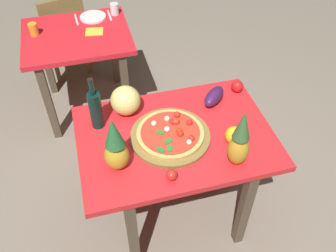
% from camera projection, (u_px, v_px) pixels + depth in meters
% --- Properties ---
extents(ground_plane, '(10.00, 10.00, 0.00)m').
position_uv_depth(ground_plane, '(174.00, 207.00, 2.71)').
color(ground_plane, gray).
extents(display_table, '(1.14, 0.80, 0.78)m').
position_uv_depth(display_table, '(175.00, 147.00, 2.24)').
color(display_table, brown).
rests_on(display_table, ground_plane).
extents(background_table, '(0.85, 0.73, 0.78)m').
position_uv_depth(background_table, '(79.00, 48.00, 3.04)').
color(background_table, brown).
rests_on(background_table, ground_plane).
extents(dining_chair, '(0.48, 0.48, 0.85)m').
position_uv_depth(dining_chair, '(64.00, 31.00, 3.53)').
color(dining_chair, olive).
rests_on(dining_chair, ground_plane).
extents(pizza_board, '(0.46, 0.46, 0.02)m').
position_uv_depth(pizza_board, '(170.00, 136.00, 2.14)').
color(pizza_board, olive).
rests_on(pizza_board, display_table).
extents(pizza, '(0.39, 0.39, 0.06)m').
position_uv_depth(pizza, '(171.00, 133.00, 2.12)').
color(pizza, tan).
rests_on(pizza, pizza_board).
extents(wine_bottle, '(0.08, 0.08, 0.35)m').
position_uv_depth(wine_bottle, '(96.00, 109.00, 2.13)').
color(wine_bottle, black).
rests_on(wine_bottle, display_table).
extents(pineapple_left, '(0.13, 0.13, 0.35)m').
position_uv_depth(pineapple_left, '(115.00, 147.00, 1.89)').
color(pineapple_left, gold).
rests_on(pineapple_left, display_table).
extents(pineapple_right, '(0.11, 0.11, 0.37)m').
position_uv_depth(pineapple_right, '(240.00, 141.00, 1.90)').
color(pineapple_right, gold).
rests_on(pineapple_right, display_table).
extents(melon, '(0.18, 0.18, 0.18)m').
position_uv_depth(melon, '(126.00, 101.00, 2.24)').
color(melon, '#E0D574').
rests_on(melon, display_table).
extents(bell_pepper, '(0.10, 0.10, 0.11)m').
position_uv_depth(bell_pepper, '(234.00, 135.00, 2.09)').
color(bell_pepper, yellow).
rests_on(bell_pepper, display_table).
extents(eggplant, '(0.21, 0.20, 0.09)m').
position_uv_depth(eggplant, '(214.00, 96.00, 2.34)').
color(eggplant, '#3C1A4A').
rests_on(eggplant, display_table).
extents(tomato_at_corner, '(0.08, 0.08, 0.08)m').
position_uv_depth(tomato_at_corner, '(237.00, 86.00, 2.42)').
color(tomato_at_corner, red).
rests_on(tomato_at_corner, display_table).
extents(tomato_near_board, '(0.06, 0.06, 0.06)m').
position_uv_depth(tomato_near_board, '(172.00, 175.00, 1.92)').
color(tomato_near_board, red).
rests_on(tomato_near_board, display_table).
extents(drinking_glass_juice, '(0.07, 0.07, 0.10)m').
position_uv_depth(drinking_glass_juice, '(33.00, 29.00, 2.90)').
color(drinking_glass_juice, orange).
rests_on(drinking_glass_juice, background_table).
extents(drinking_glass_water, '(0.07, 0.07, 0.10)m').
position_uv_depth(drinking_glass_water, '(115.00, 9.00, 3.14)').
color(drinking_glass_water, silver).
rests_on(drinking_glass_water, background_table).
extents(dinner_plate, '(0.22, 0.22, 0.02)m').
position_uv_depth(dinner_plate, '(93.00, 17.00, 3.12)').
color(dinner_plate, white).
rests_on(dinner_plate, background_table).
extents(fork_utensil, '(0.03, 0.18, 0.01)m').
position_uv_depth(fork_utensil, '(76.00, 20.00, 3.10)').
color(fork_utensil, silver).
rests_on(fork_utensil, background_table).
extents(knife_utensil, '(0.02, 0.18, 0.01)m').
position_uv_depth(knife_utensil, '(109.00, 15.00, 3.15)').
color(knife_utensil, silver).
rests_on(knife_utensil, background_table).
extents(napkin_folded, '(0.16, 0.14, 0.01)m').
position_uv_depth(napkin_folded, '(94.00, 32.00, 2.96)').
color(napkin_folded, yellow).
rests_on(napkin_folded, background_table).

